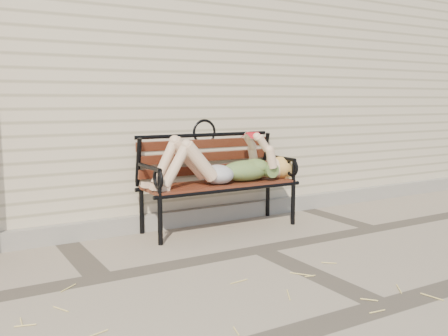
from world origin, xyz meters
TOP-DOWN VIEW (x-y plane):
  - ground at (0.00, 0.00)m, footprint 80.00×80.00m
  - house_wall at (0.00, 3.00)m, footprint 8.00×4.00m
  - foundation_strip at (0.00, 0.97)m, footprint 8.00×0.10m
  - garden_bench at (0.05, 0.80)m, footprint 1.51×0.60m
  - reading_woman at (0.07, 0.68)m, footprint 1.43×0.32m
  - straw_scatter at (-0.78, -0.73)m, footprint 2.67×1.74m

SIDE VIEW (x-z plane):
  - ground at x=0.00m, z-range 0.00..0.00m
  - straw_scatter at x=-0.78m, z-range 0.00..0.01m
  - foundation_strip at x=0.00m, z-range 0.00..0.15m
  - garden_bench at x=0.05m, z-range 0.06..1.04m
  - reading_woman at x=0.07m, z-range 0.36..0.81m
  - house_wall at x=0.00m, z-range 0.00..3.00m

